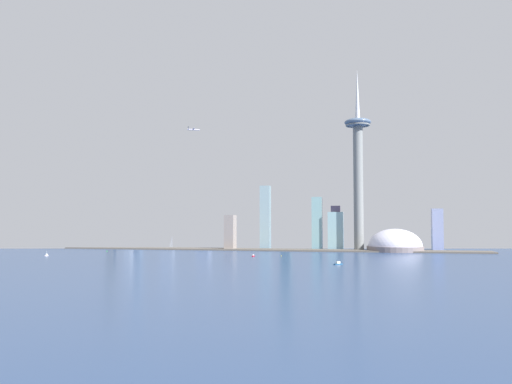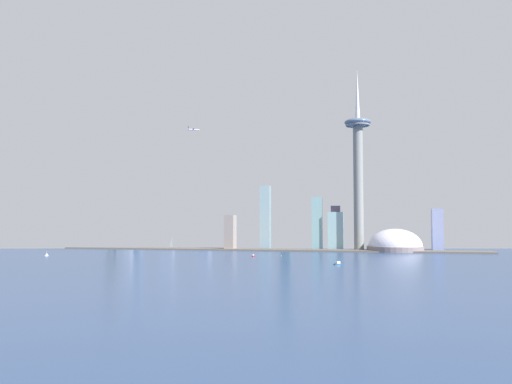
# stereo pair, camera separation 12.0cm
# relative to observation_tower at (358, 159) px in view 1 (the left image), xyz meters

# --- Properties ---
(ground_plane) EXTENTS (6000.00, 6000.00, 0.00)m
(ground_plane) POSITION_rel_observation_tower_xyz_m (-195.11, -428.53, -164.63)
(ground_plane) COLOR navy
(waterfront_pier) EXTENTS (829.99, 47.80, 2.44)m
(waterfront_pier) POSITION_rel_observation_tower_xyz_m (-195.11, -21.31, -163.41)
(waterfront_pier) COLOR #5D574E
(waterfront_pier) RESTS_ON ground
(observation_tower) EXTENTS (47.46, 47.46, 327.15)m
(observation_tower) POSITION_rel_observation_tower_xyz_m (0.00, 0.00, 0.00)
(observation_tower) COLOR gray
(observation_tower) RESTS_ON ground
(stadium_dome) EXTENTS (96.82, 96.82, 60.23)m
(stadium_dome) POSITION_rel_observation_tower_xyz_m (61.73, -5.03, -156.13)
(stadium_dome) COLOR slate
(stadium_dome) RESTS_ON ground
(skyscraper_0) EXTENTS (19.12, 20.87, 161.35)m
(skyscraper_0) POSITION_rel_observation_tower_xyz_m (-144.72, 81.03, -83.96)
(skyscraper_0) COLOR #75ADA9
(skyscraper_0) RESTS_ON ground
(skyscraper_1) EXTENTS (25.26, 13.92, 102.31)m
(skyscraper_1) POSITION_rel_observation_tower_xyz_m (-364.68, 5.09, -113.48)
(skyscraper_1) COLOR #979EAD
(skyscraper_1) RESTS_ON ground
(skyscraper_2) EXTENTS (18.92, 15.82, 119.68)m
(skyscraper_2) POSITION_rel_observation_tower_xyz_m (-174.43, 22.92, -104.79)
(skyscraper_2) COLOR #89A5AD
(skyscraper_2) RESTS_ON ground
(skyscraper_3) EXTENTS (16.83, 15.89, 174.53)m
(skyscraper_3) POSITION_rel_observation_tower_xyz_m (-457.02, 70.11, -77.37)
(skyscraper_3) COLOR gray
(skyscraper_3) RESTS_ON ground
(skyscraper_4) EXTENTS (12.95, 20.14, 91.61)m
(skyscraper_4) POSITION_rel_observation_tower_xyz_m (-455.74, 28.24, -120.20)
(skyscraper_4) COLOR #A8B0BD
(skyscraper_4) RESTS_ON ground
(skyscraper_5) EXTENTS (23.83, 27.50, 59.17)m
(skyscraper_5) POSITION_rel_observation_tower_xyz_m (-302.00, 41.42, -136.36)
(skyscraper_5) COLOR #9BA3BE
(skyscraper_5) RESTS_ON ground
(skyscraper_6) EXTENTS (18.52, 19.15, 97.43)m
(skyscraper_6) POSITION_rel_observation_tower_xyz_m (-76.90, 27.73, -115.92)
(skyscraper_6) COLOR #7EACAF
(skyscraper_6) RESTS_ON ground
(skyscraper_7) EXTENTS (12.61, 16.05, 172.54)m
(skyscraper_7) POSITION_rel_observation_tower_xyz_m (-499.90, 35.54, -85.85)
(skyscraper_7) COLOR #696558
(skyscraper_7) RESTS_ON ground
(skyscraper_8) EXTENTS (17.61, 25.23, 63.82)m
(skyscraper_8) POSITION_rel_observation_tower_xyz_m (-232.32, -16.89, -132.72)
(skyscraper_8) COLOR gray
(skyscraper_8) RESTS_ON ground
(skyscraper_9) EXTENTS (27.62, 25.70, 80.76)m
(skyscraper_9) POSITION_rel_observation_tower_xyz_m (-42.24, 23.03, -127.70)
(skyscraper_9) COLOR #8DB6BE
(skyscraper_9) RESTS_ON ground
(skyscraper_10) EXTENTS (19.53, 22.05, 75.45)m
(skyscraper_10) POSITION_rel_observation_tower_xyz_m (139.90, 60.89, -126.90)
(skyscraper_10) COLOR #8A95C2
(skyscraper_10) RESTS_ON ground
(boat_0) EXTENTS (10.87, 9.55, 3.88)m
(boat_0) POSITION_rel_observation_tower_xyz_m (-17.65, -307.72, -163.24)
(boat_0) COLOR navy
(boat_0) RESTS_ON ground
(boat_1) EXTENTS (2.88, 7.63, 3.44)m
(boat_1) POSITION_rel_observation_tower_xyz_m (-149.08, -191.84, -163.39)
(boat_1) COLOR #AB192C
(boat_1) RESTS_ON ground
(boat_2) EXTENTS (2.49, 6.19, 7.36)m
(boat_2) POSITION_rel_observation_tower_xyz_m (-456.55, -244.74, -163.35)
(boat_2) COLOR white
(boat_2) RESTS_ON ground
(channel_buoy_0) EXTENTS (1.18, 1.18, 1.63)m
(channel_buoy_0) POSITION_rel_observation_tower_xyz_m (-110.80, -171.11, -163.82)
(channel_buoy_0) COLOR yellow
(channel_buoy_0) RESTS_ON ground
(channel_buoy_1) EXTENTS (1.35, 1.35, 2.26)m
(channel_buoy_1) POSITION_rel_observation_tower_xyz_m (-425.95, -117.65, -163.50)
(channel_buoy_1) COLOR green
(channel_buoy_1) RESTS_ON ground
(airplane) EXTENTS (23.49, 23.90, 7.47)m
(airplane) POSITION_rel_observation_tower_xyz_m (-308.73, -5.53, 63.47)
(airplane) COLOR silver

